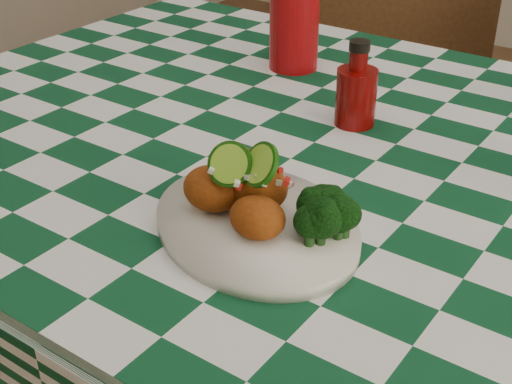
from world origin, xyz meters
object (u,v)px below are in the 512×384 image
Objects in this scene: plate at (256,225)px; red_tumbler at (294,26)px; fried_chicken_pile at (252,185)px; ketchup_bottle at (357,84)px; dining_table at (356,366)px; wooden_chair_left at (393,120)px.

red_tumbler reaches higher than plate.
fried_chicken_pile is 0.35m from ketchup_bottle.
ketchup_bottle reaches higher than fried_chicken_pile.
fried_chicken_pile is (-0.04, -0.25, 0.46)m from dining_table.
red_tumbler is 0.16× the size of wooden_chair_left.
wooden_chair_left is at bearing 88.89° from red_tumbler.
ketchup_bottle is 0.75m from wooden_chair_left.
fried_chicken_pile is 0.57m from red_tumbler.
plate is 1.04m from wooden_chair_left.
dining_table is 0.52m from fried_chicken_pile.
fried_chicken_pile is 1.04× the size of ketchup_bottle.
ketchup_bottle is (-0.09, 0.09, 0.46)m from dining_table.
fried_chicken_pile reaches higher than dining_table.
dining_table is 0.47m from plate.
plate is 0.28× the size of wooden_chair_left.
wooden_chair_left is (-0.21, 0.63, -0.35)m from ketchup_bottle.
plate reaches higher than dining_table.
wooden_chair_left reaches higher than plate.
plate is (-0.03, -0.25, 0.40)m from dining_table.
fried_chicken_pile is 0.14× the size of wooden_chair_left.
ketchup_bottle is at bearing 132.81° from dining_table.
ketchup_bottle is at bearing -93.94° from wooden_chair_left.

